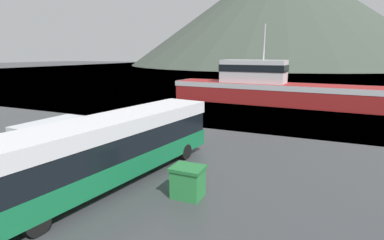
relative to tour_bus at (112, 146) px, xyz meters
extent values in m
plane|color=slate|center=(-0.12, 131.70, -1.79)|extent=(240.00, 240.00, 0.00)
cone|color=#3D473D|center=(-17.91, 171.83, 27.80)|extent=(167.06, 167.06, 59.18)
cube|color=#146B3D|center=(0.00, -0.01, -0.87)|extent=(4.48, 13.10, 0.95)
cube|color=black|center=(0.00, -0.01, 0.15)|extent=(4.39, 12.84, 1.09)
cube|color=silver|center=(0.00, -0.01, 1.04)|extent=(4.48, 13.10, 0.68)
cube|color=black|center=(0.97, 6.36, -0.04)|extent=(2.25, 0.40, 1.47)
cylinder|color=black|center=(-0.45, 4.61, -1.34)|extent=(0.43, 0.93, 0.90)
cylinder|color=black|center=(1.80, 4.27, -1.34)|extent=(0.43, 0.93, 0.90)
cylinder|color=black|center=(-1.80, -4.29, -1.34)|extent=(0.43, 0.93, 0.90)
cylinder|color=black|center=(0.44, -4.64, -1.34)|extent=(0.43, 0.93, 0.90)
cube|color=silver|center=(-5.02, 0.99, -0.46)|extent=(2.18, 4.11, 1.96)
cube|color=silver|center=(-4.87, 3.85, -0.90)|extent=(2.06, 1.82, 1.08)
cube|color=black|center=(-4.91, 3.01, -0.02)|extent=(1.68, 0.15, 0.68)
cylinder|color=black|center=(-5.75, 3.67, -1.44)|extent=(0.26, 0.71, 0.70)
cylinder|color=black|center=(-4.00, 3.58, -1.44)|extent=(0.26, 0.71, 0.70)
cylinder|color=black|center=(-5.94, 0.12, -1.44)|extent=(0.26, 0.71, 0.70)
cylinder|color=black|center=(-4.19, 0.03, -1.44)|extent=(0.26, 0.71, 0.70)
cube|color=maroon|center=(3.07, 26.75, -0.54)|extent=(24.81, 5.90, 2.51)
cube|color=silver|center=(3.07, 26.75, 0.41)|extent=(25.06, 5.96, 0.63)
cube|color=silver|center=(0.61, 26.87, 2.12)|extent=(8.03, 3.66, 2.80)
cube|color=black|center=(0.61, 26.87, 2.54)|extent=(8.19, 3.76, 0.84)
cylinder|color=#B2B2B7|center=(1.79, 26.81, 5.64)|extent=(0.20, 0.20, 4.23)
cube|color=#287F3D|center=(3.94, -0.01, -1.18)|extent=(1.25, 1.02, 1.23)
cube|color=#226C34|center=(3.94, -0.01, -0.49)|extent=(1.38, 1.12, 0.14)
cylinder|color=#4C4C51|center=(-9.86, 10.13, -1.55)|extent=(0.31, 0.31, 0.48)
sphere|color=#4C4C51|center=(-9.86, 10.13, -1.22)|extent=(0.35, 0.35, 0.35)
camera|label=1|loc=(8.94, -10.84, 4.24)|focal=28.00mm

